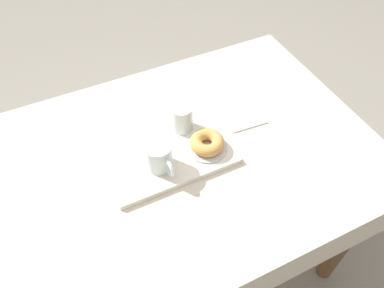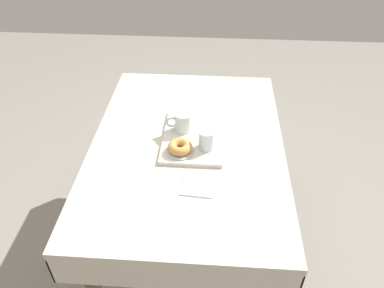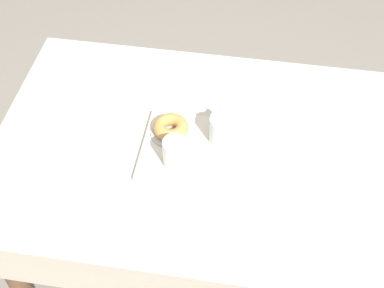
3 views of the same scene
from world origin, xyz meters
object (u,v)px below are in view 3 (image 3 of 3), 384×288
at_px(dining_table, 198,167).
at_px(tea_mug_left, 223,129).
at_px(water_glass_near, 175,153).
at_px(sugar_donut_left, 171,127).
at_px(serving_tray, 207,152).
at_px(paper_napkin, 106,151).
at_px(donut_plate_left, 171,132).

bearing_deg(dining_table, tea_mug_left, -159.63).
height_order(water_glass_near, sugar_donut_left, water_glass_near).
bearing_deg(serving_tray, water_glass_near, 36.63).
relative_size(dining_table, paper_napkin, 9.74).
bearing_deg(serving_tray, sugar_donut_left, -22.84).
relative_size(serving_tray, paper_napkin, 3.02).
relative_size(water_glass_near, paper_napkin, 0.71).
distance_m(dining_table, paper_napkin, 0.31).
height_order(dining_table, tea_mug_left, tea_mug_left).
relative_size(dining_table, sugar_donut_left, 11.85).
distance_m(serving_tray, paper_napkin, 0.31).
bearing_deg(water_glass_near, donut_plate_left, -73.28).
bearing_deg(dining_table, paper_napkin, 13.46).
distance_m(water_glass_near, sugar_donut_left, 0.12).
bearing_deg(donut_plate_left, sugar_donut_left, 180.00).
height_order(serving_tray, water_glass_near, water_glass_near).
bearing_deg(tea_mug_left, paper_napkin, 14.92).
bearing_deg(sugar_donut_left, serving_tray, 157.16).
relative_size(serving_tray, donut_plate_left, 3.08).
bearing_deg(serving_tray, tea_mug_left, -128.14).
bearing_deg(water_glass_near, paper_napkin, -6.01).
xyz_separation_m(donut_plate_left, sugar_donut_left, (-0.00, 0.00, 0.02)).
distance_m(water_glass_near, donut_plate_left, 0.13).
height_order(dining_table, serving_tray, serving_tray).
height_order(dining_table, donut_plate_left, donut_plate_left).
xyz_separation_m(water_glass_near, donut_plate_left, (0.03, -0.12, -0.04)).
xyz_separation_m(serving_tray, water_glass_near, (0.09, 0.06, 0.05)).
bearing_deg(water_glass_near, dining_table, -121.85).
relative_size(dining_table, serving_tray, 3.23).
bearing_deg(paper_napkin, sugar_donut_left, -153.78).
distance_m(donut_plate_left, paper_napkin, 0.21).
relative_size(dining_table, tea_mug_left, 10.22).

